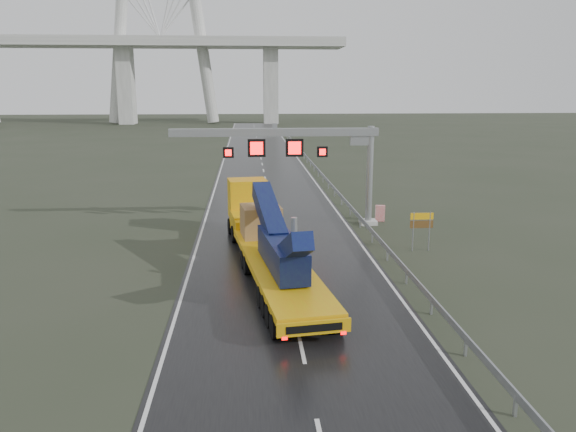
{
  "coord_description": "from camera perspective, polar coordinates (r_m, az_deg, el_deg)",
  "views": [
    {
      "loc": [
        -1.99,
        -21.9,
        9.86
      ],
      "look_at": [
        0.14,
        7.14,
        3.2
      ],
      "focal_mm": 35.0,
      "sensor_mm": 36.0,
      "label": 1
    }
  ],
  "objects": [
    {
      "name": "ground",
      "position": [
        24.1,
        0.92,
        -11.27
      ],
      "size": [
        400.0,
        400.0,
        0.0
      ],
      "primitive_type": "plane",
      "color": "#2B3223",
      "rests_on": "ground"
    },
    {
      "name": "exit_sign_pair",
      "position": [
        35.38,
        13.41,
        -0.78
      ],
      "size": [
        1.43,
        0.08,
        2.45
      ],
      "rotation": [
        0.0,
        0.0,
        0.0
      ],
      "color": "#9B9FA3",
      "rests_on": "ground"
    },
    {
      "name": "heavy_haul_truck",
      "position": [
        32.19,
        -2.4,
        -1.69
      ],
      "size": [
        5.35,
        19.57,
        4.55
      ],
      "rotation": [
        0.0,
        0.0,
        0.14
      ],
      "color": "orange",
      "rests_on": "ground"
    },
    {
      "name": "sign_gantry",
      "position": [
        40.32,
        1.67,
        6.83
      ],
      "size": [
        14.9,
        1.2,
        7.42
      ],
      "color": "#A4A49F",
      "rests_on": "ground"
    },
    {
      "name": "guardrail",
      "position": [
        53.32,
        4.6,
        2.95
      ],
      "size": [
        0.2,
        140.0,
        1.4
      ],
      "primitive_type": null,
      "color": "gray",
      "rests_on": "ground"
    },
    {
      "name": "striped_barrier",
      "position": [
        43.03,
        9.33,
        0.28
      ],
      "size": [
        0.76,
        0.49,
        1.2
      ],
      "primitive_type": "cube",
      "rotation": [
        0.0,
        0.0,
        -0.16
      ],
      "color": "red",
      "rests_on": "ground"
    },
    {
      "name": "road",
      "position": [
        62.71,
        -2.33,
        3.84
      ],
      "size": [
        11.0,
        200.0,
        0.02
      ],
      "primitive_type": "cube",
      "color": "black",
      "rests_on": "ground"
    }
  ]
}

